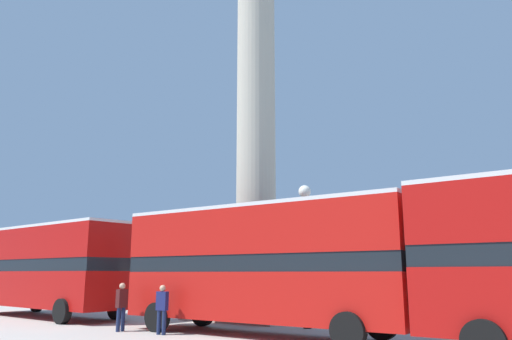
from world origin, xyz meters
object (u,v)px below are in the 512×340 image
Objects in this scene: bus_c at (262,263)px; pedestrian_near_lamp at (162,307)px; street_lamp at (306,238)px; pedestrian_by_plinth at (121,304)px; monument_column at (256,115)px; bus_b at (51,266)px.

bus_c is 3.68m from pedestrian_near_lamp.
street_lamp is 5.95m from pedestrian_near_lamp.
pedestrian_near_lamp is 1.88m from pedestrian_by_plinth.
street_lamp is (3.86, -2.08, -6.23)m from monument_column.
bus_c is 6.46× the size of pedestrian_near_lamp.
street_lamp reaches higher than pedestrian_near_lamp.
bus_b is at bearing -166.56° from street_lamp.
pedestrian_near_lamp is at bearing -6.67° from bus_b.
bus_c is at bearing 3.72° from bus_b.
monument_column is at bearing -16.30° from pedestrian_by_plinth.
bus_b is 9.54m from pedestrian_near_lamp.
monument_column is at bearing 33.95° from bus_b.
monument_column is at bearing -86.47° from pedestrian_near_lamp.
bus_c is (12.19, 0.13, 0.02)m from bus_b.
street_lamp is 3.34× the size of pedestrian_near_lamp.
monument_column is 2.41× the size of bus_b.
bus_c is 2.97m from street_lamp.
bus_c is (3.79, -4.88, -7.22)m from monument_column.
monument_column is 9.51m from bus_c.
bus_c is 1.94× the size of street_lamp.
pedestrian_near_lamp is (9.29, -1.60, -1.45)m from bus_b.
street_lamp is (12.26, 2.93, 1.01)m from bus_b.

